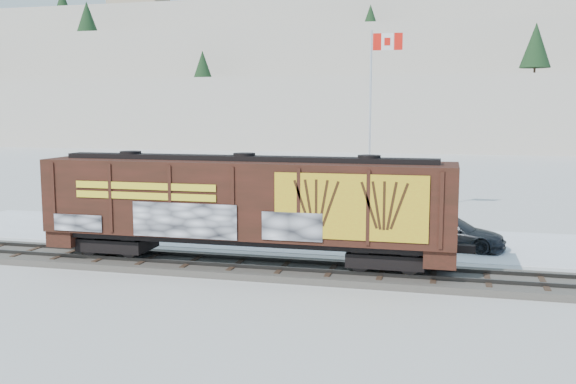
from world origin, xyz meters
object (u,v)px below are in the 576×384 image
(hopper_railcar, at_px, (245,203))
(flagpole, at_px, (371,151))
(car_white, at_px, (248,223))
(car_dark, at_px, (451,233))
(car_silver, at_px, (264,223))

(hopper_railcar, distance_m, flagpole, 14.59)
(flagpole, bearing_deg, car_white, -127.22)
(car_dark, bearing_deg, car_silver, 100.65)
(hopper_railcar, xyz_separation_m, flagpole, (3.56, 14.09, 1.33))
(flagpole, xyz_separation_m, car_white, (-5.57, -7.33, -3.43))
(hopper_railcar, xyz_separation_m, car_silver, (-1.12, 6.79, -2.05))
(hopper_railcar, height_order, car_dark, hopper_railcar)
(car_silver, xyz_separation_m, car_white, (-0.89, -0.03, -0.04))
(car_dark, bearing_deg, flagpole, 44.74)
(hopper_railcar, relative_size, car_dark, 3.33)
(car_white, bearing_deg, hopper_railcar, -156.97)
(hopper_railcar, xyz_separation_m, car_dark, (8.35, 6.46, -2.09))
(car_silver, bearing_deg, flagpole, -43.53)
(flagpole, height_order, car_silver, flagpole)
(car_silver, bearing_deg, car_dark, -102.80)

